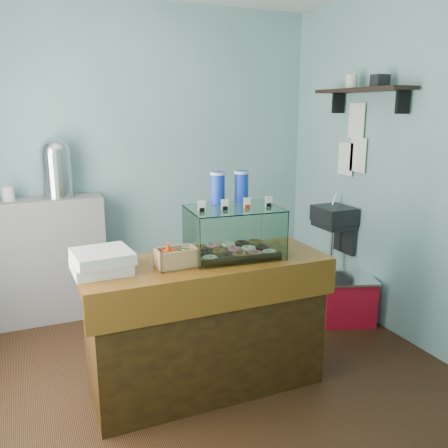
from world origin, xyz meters
name	(u,v)px	position (x,y,z in m)	size (l,w,h in m)	color
ground	(194,367)	(0.00, 0.00, 0.00)	(3.50, 3.50, 0.00)	black
room_shell	(194,131)	(0.03, 0.01, 1.71)	(3.54, 3.04, 2.82)	#6E99A1
counter	(206,324)	(0.00, -0.25, 0.46)	(1.60, 0.60, 0.90)	#40280C
back_shelf	(47,260)	(-0.90, 1.32, 0.55)	(1.00, 0.32, 1.10)	gray
display_case	(233,229)	(0.22, -0.19, 1.07)	(0.62, 0.48, 0.54)	#362110
condiment_crate	(176,258)	(-0.21, -0.30, 0.96)	(0.25, 0.16, 0.17)	tan
pastry_boxes	(101,261)	(-0.64, -0.21, 0.97)	(0.36, 0.36, 0.13)	silver
coffee_urn	(56,166)	(-0.75, 1.34, 1.37)	(0.28, 0.28, 0.51)	silver
red_cooler	(346,300)	(1.51, 0.20, 0.21)	(0.56, 0.50, 0.41)	red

